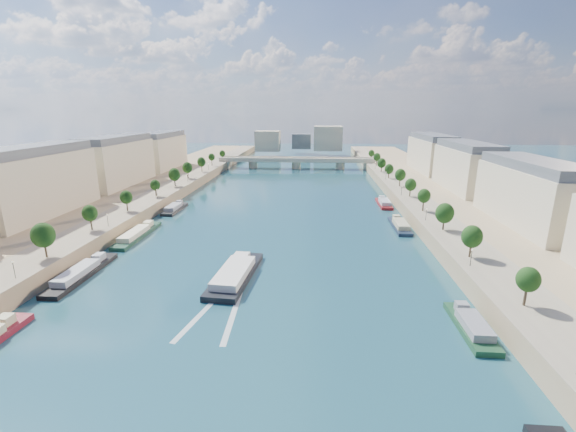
# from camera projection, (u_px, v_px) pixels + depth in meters

# --- Properties ---
(ground) EXTENTS (700.00, 700.00, 0.00)m
(ground) POSITION_uv_depth(u_px,v_px,m) (278.00, 219.00, 151.57)
(ground) COLOR #0E353E
(ground) RESTS_ON ground
(quay_left) EXTENTS (44.00, 520.00, 5.00)m
(quay_left) POSITION_uv_depth(u_px,v_px,m) (102.00, 210.00, 155.99)
(quay_left) COLOR #9E8460
(quay_left) RESTS_ON ground
(quay_right) EXTENTS (44.00, 520.00, 5.00)m
(quay_right) POSITION_uv_depth(u_px,v_px,m) (467.00, 217.00, 145.82)
(quay_right) COLOR #9E8460
(quay_right) RESTS_ON ground
(pave_left) EXTENTS (14.00, 520.00, 0.10)m
(pave_left) POSITION_uv_depth(u_px,v_px,m) (137.00, 204.00, 154.25)
(pave_left) COLOR gray
(pave_left) RESTS_ON quay_left
(pave_right) EXTENTS (14.00, 520.00, 0.10)m
(pave_right) POSITION_uv_depth(u_px,v_px,m) (427.00, 210.00, 146.20)
(pave_right) COLOR gray
(pave_right) RESTS_ON quay_right
(trees_left) EXTENTS (4.80, 268.80, 8.26)m
(trees_left) POSITION_uv_depth(u_px,v_px,m) (142.00, 190.00, 154.57)
(trees_left) COLOR #382B1E
(trees_left) RESTS_ON ground
(trees_right) EXTENTS (4.80, 268.80, 8.26)m
(trees_right) POSITION_uv_depth(u_px,v_px,m) (416.00, 190.00, 154.50)
(trees_right) COLOR #382B1E
(trees_right) RESTS_ON ground
(lamps_left) EXTENTS (0.36, 200.36, 4.28)m
(lamps_left) POSITION_uv_depth(u_px,v_px,m) (135.00, 204.00, 143.59)
(lamps_left) COLOR black
(lamps_left) RESTS_ON ground
(lamps_right) EXTENTS (0.36, 200.36, 4.28)m
(lamps_right) POSITION_uv_depth(u_px,v_px,m) (412.00, 199.00, 150.59)
(lamps_right) COLOR black
(lamps_right) RESTS_ON ground
(buildings_left) EXTENTS (16.00, 226.00, 23.20)m
(buildings_left) POSITION_uv_depth(u_px,v_px,m) (83.00, 171.00, 164.70)
(buildings_left) COLOR #BFB492
(buildings_left) RESTS_ON ground
(buildings_right) EXTENTS (16.00, 226.00, 23.20)m
(buildings_right) POSITION_uv_depth(u_px,v_px,m) (493.00, 176.00, 152.71)
(buildings_right) COLOR #BFB492
(buildings_right) RESTS_ON ground
(skyline) EXTENTS (79.00, 42.00, 22.00)m
(skyline) POSITION_uv_depth(u_px,v_px,m) (304.00, 140.00, 358.39)
(skyline) COLOR #BFB492
(skyline) RESTS_ON ground
(bridge) EXTENTS (112.00, 12.00, 8.15)m
(bridge) POSITION_uv_depth(u_px,v_px,m) (296.00, 162.00, 280.87)
(bridge) COLOR #C1B79E
(bridge) RESTS_ON ground
(tour_barge) EXTENTS (10.42, 29.12, 3.88)m
(tour_barge) POSITION_uv_depth(u_px,v_px,m) (235.00, 274.00, 98.58)
(tour_barge) COLOR black
(tour_barge) RESTS_ON ground
(wake) EXTENTS (10.75, 26.03, 0.04)m
(wake) POSITION_uv_depth(u_px,v_px,m) (220.00, 310.00, 82.93)
(wake) COLOR silver
(wake) RESTS_ON ground
(moored_barges_left) EXTENTS (5.00, 157.03, 3.60)m
(moored_barges_left) POSITION_uv_depth(u_px,v_px,m) (82.00, 273.00, 99.72)
(moored_barges_left) COLOR #161B32
(moored_barges_left) RESTS_ON ground
(moored_barges_right) EXTENTS (5.00, 159.70, 3.60)m
(moored_barges_right) POSITION_uv_depth(u_px,v_px,m) (426.00, 263.00, 106.44)
(moored_barges_right) COLOR black
(moored_barges_right) RESTS_ON ground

